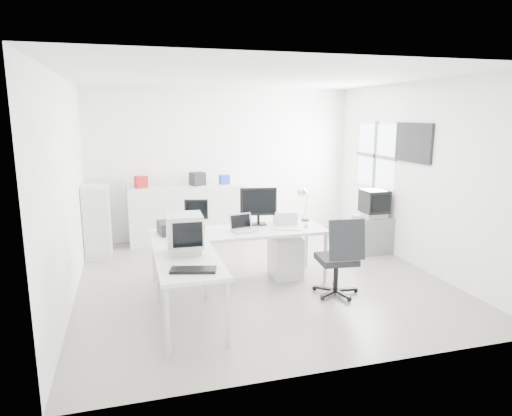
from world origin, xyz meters
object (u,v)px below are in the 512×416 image
object	(u,v)px
inkjet_printer	(176,227)
crt_tv	(374,204)
filing_cabinet	(97,221)
side_desk	(189,292)
lcd_monitor_large	(258,206)
laptop	(244,224)
sideboard	(188,214)
drawer_pedestal	(285,256)
laser_printer	(285,217)
office_chair	(337,255)
lcd_monitor_small	(196,215)
main_desk	(239,256)
tv_cabinet	(373,234)
crt_monitor	(185,236)

from	to	relation	value
inkjet_printer	crt_tv	bearing A→B (deg)	3.71
inkjet_printer	filing_cabinet	world-z (taller)	filing_cabinet
side_desk	lcd_monitor_large	xyz separation A→B (m)	(1.20, 1.35, 0.65)
lcd_monitor_large	filing_cabinet	xyz separation A→B (m)	(-2.32, 1.54, -0.43)
laptop	sideboard	distance (m)	2.46
drawer_pedestal	lcd_monitor_large	size ratio (longest dim) A/B	1.09
lcd_monitor_large	laser_printer	xyz separation A→B (m)	(0.40, -0.03, -0.18)
office_chair	crt_tv	xyz separation A→B (m)	(1.43, 1.54, 0.31)
crt_tv	drawer_pedestal	bearing A→B (deg)	-158.78
lcd_monitor_small	laser_printer	distance (m)	1.31
laptop	crt_tv	world-z (taller)	crt_tv
lcd_monitor_small	office_chair	size ratio (longest dim) A/B	0.38
inkjet_printer	sideboard	bearing A→B (deg)	71.49
main_desk	tv_cabinet	distance (m)	2.65
inkjet_printer	lcd_monitor_small	distance (m)	0.36
laptop	lcd_monitor_small	bearing A→B (deg)	137.09
filing_cabinet	laser_printer	bearing A→B (deg)	-30.02
side_desk	office_chair	size ratio (longest dim) A/B	1.32
laptop	crt_tv	size ratio (longest dim) A/B	0.71
lcd_monitor_small	crt_monitor	world-z (taller)	same
main_desk	lcd_monitor_large	world-z (taller)	lcd_monitor_large
laptop	crt_tv	xyz separation A→B (m)	(2.48, 0.86, -0.02)
crt_tv	sideboard	world-z (taller)	crt_tv
lcd_monitor_large	sideboard	world-z (taller)	lcd_monitor_large
drawer_pedestal	tv_cabinet	bearing A→B (deg)	21.22
side_desk	filing_cabinet	xyz separation A→B (m)	(-1.12, 2.89, 0.22)
sideboard	filing_cabinet	xyz separation A→B (m)	(-1.55, -0.50, 0.07)
main_desk	crt_monitor	xyz separation A→B (m)	(-0.85, -0.85, 0.58)
drawer_pedestal	lcd_monitor_small	bearing A→B (deg)	170.91
crt_monitor	tv_cabinet	bearing A→B (deg)	27.92
side_desk	tv_cabinet	distance (m)	3.86
crt_monitor	office_chair	world-z (taller)	crt_monitor
office_chair	tv_cabinet	world-z (taller)	office_chair
lcd_monitor_small	filing_cabinet	size ratio (longest dim) A/B	0.34
drawer_pedestal	inkjet_printer	bearing A→B (deg)	178.15
laptop	office_chair	size ratio (longest dim) A/B	0.34
main_desk	sideboard	distance (m)	2.33
crt_monitor	tv_cabinet	xyz separation A→B (m)	(3.38, 1.61, -0.64)
side_desk	tv_cabinet	world-z (taller)	side_desk
side_desk	inkjet_printer	distance (m)	1.28
main_desk	lcd_monitor_large	bearing A→B (deg)	35.54
inkjet_printer	laptop	bearing A→B (deg)	-19.88
crt_monitor	office_chair	size ratio (longest dim) A/B	0.38
main_desk	laser_printer	size ratio (longest dim) A/B	7.40
side_desk	sideboard	distance (m)	3.42
lcd_monitor_small	crt_tv	world-z (taller)	lcd_monitor_small
lcd_monitor_small	crt_monitor	size ratio (longest dim) A/B	1.00
side_desk	sideboard	bearing A→B (deg)	82.74
inkjet_printer	crt_tv	xyz separation A→B (m)	(3.38, 0.66, 0.01)
main_desk	filing_cabinet	xyz separation A→B (m)	(-1.97, 1.79, 0.22)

